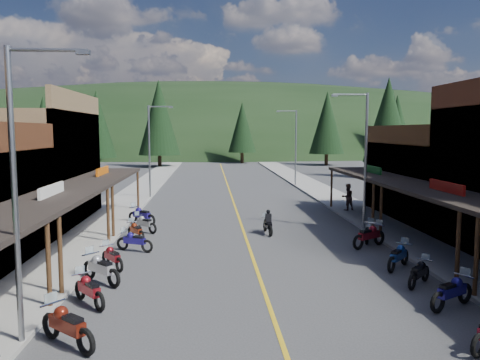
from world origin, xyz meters
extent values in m
plane|color=#38383A|center=(0.00, 0.00, 0.00)|extent=(220.00, 220.00, 0.00)
cube|color=gold|center=(0.00, 20.00, 0.01)|extent=(0.15, 90.00, 0.01)
cube|color=gray|center=(-8.70, 20.00, 0.07)|extent=(3.40, 94.00, 0.15)
cube|color=gray|center=(8.70, 20.00, 0.07)|extent=(3.40, 94.00, 0.15)
cylinder|color=#472D19|center=(-7.20, -3.40, 1.50)|extent=(0.16, 0.16, 3.00)
cube|color=#3F2111|center=(-10.15, 1.70, 3.10)|extent=(0.30, 9.00, 6.20)
cube|color=black|center=(-8.70, 1.70, 3.00)|extent=(3.20, 9.00, 0.18)
cylinder|color=#472D19|center=(-7.20, -2.20, 1.50)|extent=(0.16, 0.16, 3.00)
cylinder|color=#472D19|center=(-7.20, 5.60, 1.50)|extent=(0.16, 0.16, 3.00)
cube|color=silver|center=(-8.70, 1.70, 3.20)|extent=(0.12, 3.00, 0.70)
cube|color=brown|center=(-14.00, 11.30, 3.50)|extent=(8.00, 10.20, 7.00)
cube|color=brown|center=(-10.15, 11.30, 4.10)|extent=(0.30, 10.20, 8.20)
cube|color=black|center=(-8.70, 11.30, 3.00)|extent=(3.20, 10.20, 0.18)
cylinder|color=#472D19|center=(-7.20, 6.80, 1.50)|extent=(0.16, 0.16, 3.00)
cylinder|color=#472D19|center=(-7.20, 15.80, 1.50)|extent=(0.16, 0.16, 3.00)
cube|color=#CC590C|center=(-8.70, 11.30, 3.20)|extent=(0.12, 3.00, 0.70)
cylinder|color=#472D19|center=(7.20, -3.40, 1.50)|extent=(0.16, 0.16, 3.00)
cube|color=#562B19|center=(10.15, 1.70, 4.10)|extent=(0.30, 9.00, 8.20)
cube|color=black|center=(8.70, 1.70, 3.00)|extent=(3.20, 9.00, 0.18)
cylinder|color=#472D19|center=(7.20, -2.20, 1.50)|extent=(0.16, 0.16, 3.00)
cylinder|color=#472D19|center=(7.20, 5.60, 1.50)|extent=(0.16, 0.16, 3.00)
cube|color=#B2140F|center=(8.70, 1.70, 3.20)|extent=(0.12, 3.00, 0.70)
cube|color=#4C2D16|center=(14.00, 11.30, 2.50)|extent=(8.00, 10.20, 5.00)
cube|color=#4C2D16|center=(10.15, 11.30, 3.10)|extent=(0.30, 10.20, 6.20)
cube|color=black|center=(8.70, 11.30, 3.00)|extent=(3.20, 10.20, 0.18)
cylinder|color=#472D19|center=(7.20, 6.80, 1.50)|extent=(0.16, 0.16, 3.00)
cylinder|color=#472D19|center=(7.20, 15.80, 1.50)|extent=(0.16, 0.16, 3.00)
cube|color=#14591E|center=(8.70, 11.30, 3.20)|extent=(0.12, 3.00, 0.70)
cylinder|color=gray|center=(-7.10, -6.00, 4.00)|extent=(0.16, 0.16, 8.00)
cylinder|color=gray|center=(-6.10, -6.00, 7.90)|extent=(2.00, 0.10, 0.10)
cube|color=gray|center=(-5.20, -6.00, 7.85)|extent=(0.35, 0.18, 0.12)
cylinder|color=gray|center=(-7.10, 22.00, 4.00)|extent=(0.16, 0.16, 8.00)
cylinder|color=gray|center=(-6.10, 22.00, 7.90)|extent=(2.00, 0.10, 0.10)
cube|color=gray|center=(-5.20, 22.00, 7.85)|extent=(0.35, 0.18, 0.12)
cylinder|color=gray|center=(7.10, 8.00, 4.00)|extent=(0.16, 0.16, 8.00)
cylinder|color=gray|center=(6.10, 8.00, 7.90)|extent=(2.00, 0.10, 0.10)
cube|color=gray|center=(5.20, 8.00, 7.85)|extent=(0.35, 0.18, 0.12)
cylinder|color=gray|center=(7.10, 30.00, 4.00)|extent=(0.16, 0.16, 8.00)
cylinder|color=gray|center=(6.10, 30.00, 7.90)|extent=(2.00, 0.10, 0.10)
cube|color=gray|center=(5.20, 30.00, 7.85)|extent=(0.35, 0.18, 0.12)
ellipsoid|color=black|center=(0.00, 135.00, 0.00)|extent=(310.00, 140.00, 60.00)
cylinder|color=black|center=(-24.00, 70.00, 1.00)|extent=(0.60, 0.60, 2.00)
cone|color=black|center=(-24.00, 70.00, 7.25)|extent=(5.88, 5.88, 10.50)
cylinder|color=black|center=(-10.00, 58.00, 1.00)|extent=(0.60, 0.60, 2.00)
cone|color=black|center=(-10.00, 58.00, 8.00)|extent=(6.72, 6.72, 12.00)
cylinder|color=black|center=(4.00, 66.00, 1.00)|extent=(0.60, 0.60, 2.00)
cone|color=black|center=(4.00, 66.00, 6.50)|extent=(5.04, 5.04, 9.00)
cylinder|color=black|center=(18.00, 60.00, 1.00)|extent=(0.60, 0.60, 2.00)
cone|color=black|center=(18.00, 60.00, 7.25)|extent=(5.88, 5.88, 10.50)
cylinder|color=black|center=(34.00, 72.00, 1.00)|extent=(0.60, 0.60, 2.00)
cone|color=black|center=(34.00, 72.00, 8.00)|extent=(6.72, 6.72, 12.00)
cylinder|color=black|center=(46.00, 64.00, 1.00)|extent=(0.60, 0.60, 2.00)
cone|color=black|center=(46.00, 64.00, 6.50)|extent=(5.04, 5.04, 9.00)
cylinder|color=black|center=(-32.00, 76.00, 1.00)|extent=(0.60, 0.60, 2.00)
cone|color=black|center=(-32.00, 76.00, 7.25)|extent=(5.88, 5.88, 10.50)
cylinder|color=black|center=(-22.00, 40.00, 1.00)|extent=(0.60, 0.60, 2.00)
cone|color=black|center=(-22.00, 40.00, 6.00)|extent=(4.48, 4.48, 8.00)
cylinder|color=black|center=(24.00, 45.00, 1.00)|extent=(0.60, 0.60, 2.00)
cone|color=black|center=(24.00, 45.00, 6.40)|extent=(4.93, 4.93, 8.80)
cylinder|color=black|center=(-18.00, 50.00, 1.00)|extent=(0.60, 0.60, 2.00)
cone|color=black|center=(-18.00, 50.00, 6.80)|extent=(5.38, 5.38, 9.60)
cylinder|color=black|center=(20.00, 38.00, 1.00)|extent=(0.60, 0.60, 2.00)
cone|color=black|center=(20.00, 38.00, 7.20)|extent=(5.82, 5.82, 10.40)
imported|color=#4C3630|center=(7.93, 14.12, 1.11)|extent=(1.05, 0.79, 1.92)
camera|label=1|loc=(-1.97, -18.56, 5.83)|focal=35.00mm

